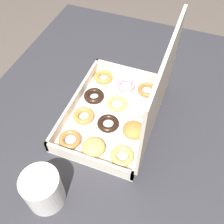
% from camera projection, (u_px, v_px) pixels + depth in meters
% --- Properties ---
extents(ground_plane, '(8.00, 8.00, 0.00)m').
position_uv_depth(ground_plane, '(107.00, 203.00, 1.36)').
color(ground_plane, '#564C44').
extents(dining_table, '(1.08, 0.77, 0.73)m').
position_uv_depth(dining_table, '(104.00, 138.00, 0.87)').
color(dining_table, '#2D2D33').
rests_on(dining_table, ground_plane).
extents(donut_box, '(0.35, 0.25, 0.29)m').
position_uv_depth(donut_box, '(124.00, 108.00, 0.73)').
color(donut_box, white).
rests_on(donut_box, dining_table).
extents(coffee_mug, '(0.09, 0.09, 0.10)m').
position_uv_depth(coffee_mug, '(43.00, 189.00, 0.59)').
color(coffee_mug, white).
rests_on(coffee_mug, dining_table).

